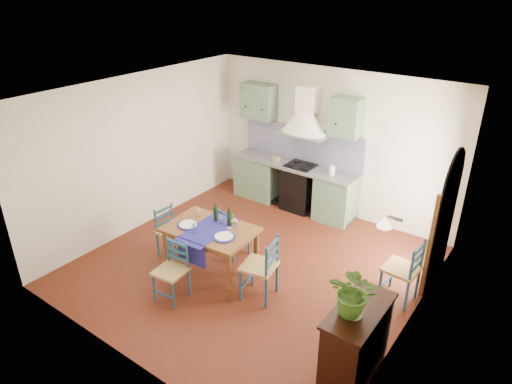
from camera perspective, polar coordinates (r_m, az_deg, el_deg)
floor at (r=7.52m, az=-0.43°, el=-9.16°), size 5.00×5.00×0.00m
back_wall at (r=8.96m, az=5.86°, el=4.28°), size 5.00×0.96×2.80m
right_wall at (r=6.13m, az=20.35°, el=-4.96°), size 0.26×5.00×2.80m
left_wall at (r=8.44m, az=-14.30°, el=4.76°), size 0.04×5.00×2.80m
ceiling at (r=6.36m, az=-0.52°, el=12.08°), size 5.00×5.00×0.01m
dining_table at (r=6.93m, az=-5.72°, el=-5.25°), size 1.39×1.06×1.17m
chair_near at (r=6.72m, az=-10.45°, el=-9.64°), size 0.46×0.46×0.90m
chair_far at (r=7.57m, az=-2.94°, el=-4.90°), size 0.47×0.47×0.87m
chair_left at (r=7.68m, az=-10.62°, el=-4.91°), size 0.44×0.44×0.87m
chair_right at (r=6.58m, az=0.66°, el=-9.38°), size 0.55×0.55×1.00m
chair_spare at (r=6.86m, az=17.97°, el=-9.27°), size 0.49×0.49×0.99m
sideboard at (r=5.62m, az=12.38°, el=-17.42°), size 0.50×1.05×0.94m
potted_plant at (r=5.09m, az=12.23°, el=-12.13°), size 0.62×0.57×0.59m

